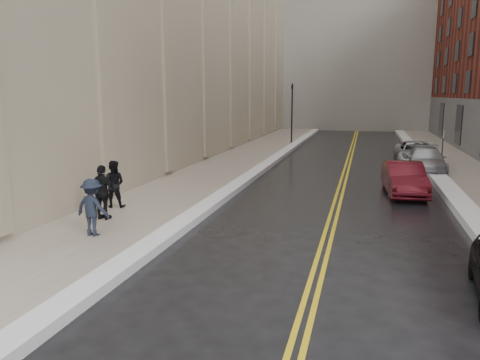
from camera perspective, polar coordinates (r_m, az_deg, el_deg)
The scene contains 15 objects.
ground at distance 11.04m, azimuth -4.69°, elevation -12.68°, with size 160.00×160.00×0.00m, color black.
sidewalk_left at distance 27.10m, azimuth -2.29°, elevation 1.39°, with size 4.00×64.00×0.15m, color gray.
sidewalk_right at distance 26.48m, azimuth 26.84°, elevation 0.05°, with size 3.00×64.00×0.15m, color gray.
lane_stripe_a at distance 25.94m, azimuth 12.38°, elevation 0.58°, with size 0.12×64.00×0.01m, color gold.
lane_stripe_b at distance 25.93m, azimuth 12.91°, elevation 0.56°, with size 0.12×64.00×0.01m, color gold.
snow_ridge_left at distance 26.51m, azimuth 2.46°, elevation 1.30°, with size 0.70×60.80×0.26m, color white.
snow_ridge_right at distance 26.15m, azimuth 22.89°, elevation 0.40°, with size 0.85×60.80×0.30m, color white.
traffic_signal at distance 40.03m, azimuth 6.35°, elevation 8.58°, with size 0.18×0.15×5.20m.
parking_sign_far at distance 30.03m, azimuth 23.47°, elevation 3.89°, with size 0.06×0.35×2.23m.
car_maroon at distance 21.58m, azimuth 19.38°, elevation 0.18°, with size 1.50×4.31×1.42m, color #4F0E16.
car_silver_near at distance 28.03m, azimuth 21.71°, elevation 2.26°, with size 1.97×4.85×1.41m, color #A2A4A9.
car_silver_far at distance 30.62m, azimuth 20.78°, elevation 3.03°, with size 2.47×5.35×1.49m, color #A6A9AE.
pedestrian_a at distance 18.06m, azimuth -15.17°, elevation -0.46°, with size 0.86×0.67×1.76m, color black.
pedestrian_b at distance 14.62m, azimuth -17.55°, elevation -3.18°, with size 1.11×0.64×1.72m, color black.
pedestrian_c at distance 16.36m, azimuth -16.38°, elevation -1.46°, with size 1.09×0.45×1.86m, color black.
Camera 1 is at (3.47, -9.55, 4.33)m, focal length 35.00 mm.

